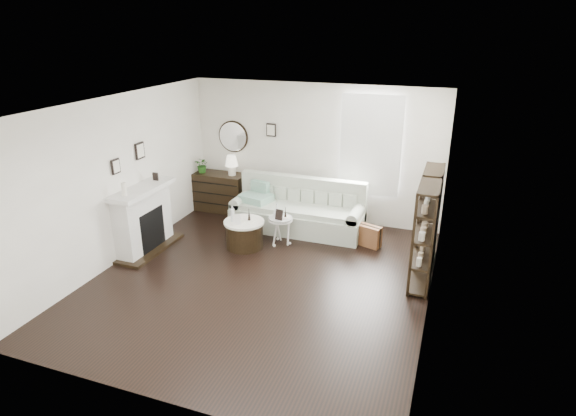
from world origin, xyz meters
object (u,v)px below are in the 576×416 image
at_px(dresser, 218,192).
at_px(pedestal_table, 280,220).
at_px(drum_table, 244,234).
at_px(sofa, 298,213).

xyz_separation_m(dresser, pedestal_table, (1.86, -1.17, 0.07)).
height_order(drum_table, pedestal_table, pedestal_table).
bearing_deg(pedestal_table, drum_table, -150.14).
xyz_separation_m(drum_table, pedestal_table, (0.56, 0.32, 0.22)).
distance_m(sofa, dresser, 1.97).
xyz_separation_m(sofa, drum_table, (-0.64, -1.10, -0.07)).
bearing_deg(drum_table, pedestal_table, 29.86).
height_order(sofa, pedestal_table, sofa).
relative_size(dresser, pedestal_table, 2.32).
xyz_separation_m(sofa, dresser, (-1.93, 0.39, 0.08)).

